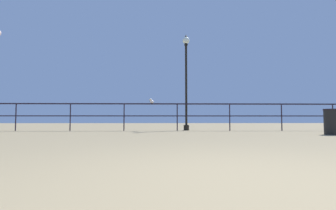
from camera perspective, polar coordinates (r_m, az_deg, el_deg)
The scene contains 5 objects.
ground_plane at distance 1.88m, azimuth 20.03°, elevation -16.91°, with size 60.00×60.00×0.00m, color #867655.
pier_railing at distance 10.28m, azimuth 2.06°, elevation -1.21°, with size 21.34×0.05×1.10m.
lamppost_center at distance 10.81m, azimuth 4.07°, elevation 7.19°, with size 0.30×0.30×4.04m.
seagull_on_rail at distance 10.26m, azimuth -3.69°, elevation 0.86°, with size 0.22×0.39×0.18m.
trash_bin at distance 9.00m, azimuth 32.72°, elevation -3.15°, with size 0.44×0.44×0.76m.
Camera 1 is at (-0.66, -1.70, 0.45)m, focal length 27.30 mm.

